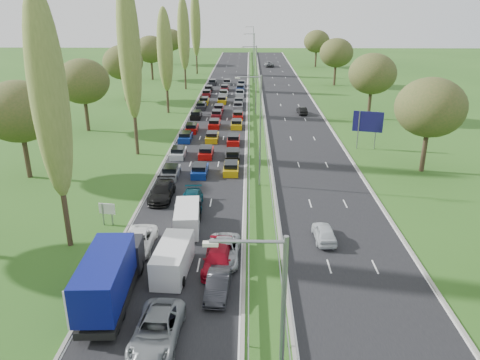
{
  "coord_description": "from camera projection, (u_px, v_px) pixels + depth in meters",
  "views": [
    {
      "loc": [
        3.3,
        -5.15,
        18.89
      ],
      "look_at": [
        2.4,
        40.56,
        1.5
      ],
      "focal_mm": 35.0,
      "sensor_mm": 36.0,
      "label": 1
    }
  ],
  "objects": [
    {
      "name": "woodland_right",
      "position": [
        386.0,
        82.0,
        70.72
      ],
      "size": [
        8.0,
        153.0,
        11.1
      ],
      "color": "#2D2116",
      "rests_on": "ground"
    },
    {
      "name": "central_reservation",
      "position": [
        255.0,
        106.0,
        88.41
      ],
      "size": [
        2.36,
        215.0,
        0.32
      ],
      "color": "gray",
      "rests_on": "ground"
    },
    {
      "name": "near_car_2",
      "position": [
        138.0,
        241.0,
        38.03
      ],
      "size": [
        2.4,
        5.2,
        1.44
      ],
      "primitive_type": "imported",
      "rotation": [
        0.0,
        0.0,
        0.0
      ],
      "color": "white",
      "rests_on": "near_carriageway"
    },
    {
      "name": "far_car_2",
      "position": [
        269.0,
        64.0,
        146.85
      ],
      "size": [
        3.07,
        5.93,
        1.6
      ],
      "primitive_type": "imported",
      "rotation": [
        0.0,
        0.0,
        3.22
      ],
      "color": "slate",
      "rests_on": "far_carriageway"
    },
    {
      "name": "near_car_9",
      "position": [
        218.0,
        285.0,
        32.08
      ],
      "size": [
        1.76,
        4.43,
        1.43
      ],
      "primitive_type": "imported",
      "rotation": [
        0.0,
        0.0,
        -0.06
      ],
      "color": "black",
      "rests_on": "near_carriageway"
    },
    {
      "name": "white_van_rear",
      "position": [
        187.0,
        217.0,
        41.43
      ],
      "size": [
        2.07,
        5.29,
        2.13
      ],
      "rotation": [
        0.0,
        0.0,
        0.08
      ],
      "color": "silver",
      "rests_on": "near_carriageway"
    },
    {
      "name": "near_car_11",
      "position": [
        218.0,
        259.0,
        35.25
      ],
      "size": [
        2.36,
        5.22,
        1.48
      ],
      "primitive_type": "imported",
      "rotation": [
        0.0,
        0.0,
        -0.06
      ],
      "color": "maroon",
      "rests_on": "near_carriageway"
    },
    {
      "name": "white_van_front",
      "position": [
        174.0,
        257.0,
        34.76
      ],
      "size": [
        2.2,
        5.62,
        2.26
      ],
      "rotation": [
        0.0,
        0.0,
        -0.07
      ],
      "color": "silver",
      "rests_on": "near_carriageway"
    },
    {
      "name": "near_carriageway",
      "position": [
        220.0,
        109.0,
        88.73
      ],
      "size": [
        10.5,
        215.0,
        0.04
      ],
      "primitive_type": "cube",
      "color": "black",
      "rests_on": "ground"
    },
    {
      "name": "lamp_columns",
      "position": [
        256.0,
        81.0,
        82.27
      ],
      "size": [
        0.18,
        140.18,
        12.0
      ],
      "color": "gray",
      "rests_on": "ground"
    },
    {
      "name": "info_sign",
      "position": [
        107.0,
        211.0,
        41.95
      ],
      "size": [
        1.5,
        0.34,
        2.1
      ],
      "color": "gray",
      "rests_on": "ground"
    },
    {
      "name": "near_car_7",
      "position": [
        192.0,
        200.0,
        45.81
      ],
      "size": [
        2.32,
        5.13,
        1.46
      ],
      "primitive_type": "imported",
      "rotation": [
        0.0,
        0.0,
        0.06
      ],
      "color": "#043545",
      "rests_on": "near_carriageway"
    },
    {
      "name": "far_car_1",
      "position": [
        302.0,
        111.0,
        84.19
      ],
      "size": [
        1.71,
        4.06,
        1.3
      ],
      "primitive_type": "imported",
      "rotation": [
        0.0,
        0.0,
        3.23
      ],
      "color": "black",
      "rests_on": "far_carriageway"
    },
    {
      "name": "ground",
      "position": [
        256.0,
        112.0,
        86.27
      ],
      "size": [
        260.0,
        260.0,
        0.0
      ],
      "primitive_type": "plane",
      "color": "#275119",
      "rests_on": "ground"
    },
    {
      "name": "direction_sign",
      "position": [
        368.0,
        123.0,
        63.29
      ],
      "size": [
        3.88,
        1.18,
        5.2
      ],
      "color": "gray",
      "rests_on": "ground"
    },
    {
      "name": "woodland_left",
      "position": [
        75.0,
        85.0,
        67.79
      ],
      "size": [
        8.0,
        166.0,
        11.1
      ],
      "color": "#2D2116",
      "rests_on": "ground"
    },
    {
      "name": "near_car_10",
      "position": [
        224.0,
        251.0,
        36.48
      ],
      "size": [
        2.61,
        5.4,
        1.48
      ],
      "primitive_type": "imported",
      "rotation": [
        0.0,
        0.0,
        -0.03
      ],
      "color": "#9FA2A8",
      "rests_on": "near_carriageway"
    },
    {
      "name": "blue_lorry",
      "position": [
        110.0,
        276.0,
        30.79
      ],
      "size": [
        2.56,
        9.23,
        3.9
      ],
      "rotation": [
        0.0,
        0.0,
        0.04
      ],
      "color": "black",
      "rests_on": "near_carriageway"
    },
    {
      "name": "poplar_row",
      "position": [
        152.0,
        48.0,
        71.1
      ],
      "size": [
        2.8,
        127.8,
        22.44
      ],
      "color": "#2D2116",
      "rests_on": "ground"
    },
    {
      "name": "far_car_0",
      "position": [
        324.0,
        233.0,
        39.41
      ],
      "size": [
        1.79,
        4.2,
        1.42
      ],
      "primitive_type": "imported",
      "rotation": [
        0.0,
        0.0,
        3.17
      ],
      "color": "silver",
      "rests_on": "far_carriageway"
    },
    {
      "name": "near_car_6",
      "position": [
        157.0,
        330.0,
        27.54
      ],
      "size": [
        2.87,
        5.86,
        1.6
      ],
      "primitive_type": "imported",
      "rotation": [
        0.0,
        0.0,
        -0.04
      ],
      "color": "gray",
      "rests_on": "near_carriageway"
    },
    {
      "name": "far_carriageway",
      "position": [
        291.0,
        109.0,
        88.48
      ],
      "size": [
        10.5,
        215.0,
        0.04
      ],
      "primitive_type": "cube",
      "color": "black",
      "rests_on": "ground"
    },
    {
      "name": "traffic_queue_fill",
      "position": [
        218.0,
        112.0,
        84.07
      ],
      "size": [
        9.09,
        68.9,
        0.8
      ],
      "color": "slate",
      "rests_on": "ground"
    },
    {
      "name": "near_car_3",
      "position": [
        162.0,
        192.0,
        47.73
      ],
      "size": [
        2.29,
        5.52,
        1.6
      ],
      "primitive_type": "imported",
      "rotation": [
        0.0,
        0.0,
        -0.01
      ],
      "color": "black",
      "rests_on": "near_carriageway"
    }
  ]
}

